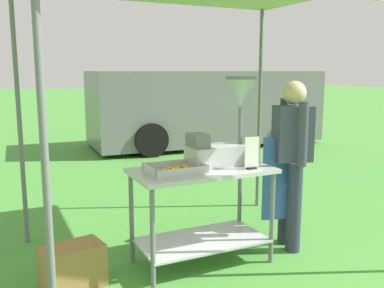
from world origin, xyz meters
The scene contains 8 objects.
ground_plane centered at (0.00, 6.00, 0.00)m, with size 70.00×70.00×0.00m, color #478E38.
donut_cart centered at (-0.13, 1.03, 0.61)m, with size 1.22×0.64×0.86m.
donut_tray centered at (-0.39, 1.00, 0.88)m, with size 0.46×0.33×0.07m.
donut_fryer centered at (0.14, 1.09, 1.17)m, with size 0.64×0.28×0.79m.
menu_sign centered at (0.25, 0.84, 0.98)m, with size 0.13×0.05×0.28m.
vendor centered at (0.78, 0.98, 0.90)m, with size 0.47×0.53×1.61m.
supply_crate centered at (-1.26, 1.06, 0.17)m, with size 0.51×0.37×0.35m.
van_grey centered at (2.74, 6.57, 0.88)m, with size 5.30×2.30×1.69m.
Camera 1 is at (-1.75, -2.17, 1.70)m, focal length 39.76 mm.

